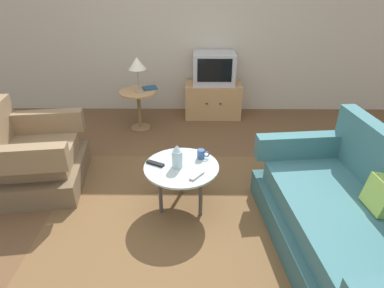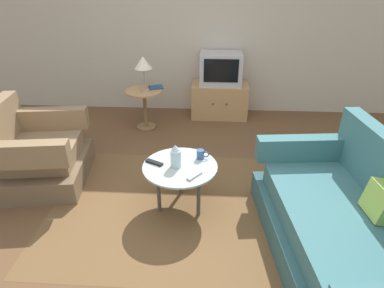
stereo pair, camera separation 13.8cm
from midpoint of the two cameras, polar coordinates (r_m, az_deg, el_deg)
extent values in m
plane|color=brown|center=(3.23, -1.53, -10.38)|extent=(16.00, 16.00, 0.00)
cube|color=#BCB29E|center=(5.07, 0.79, 20.73)|extent=(9.00, 0.12, 2.70)
cube|color=brown|center=(3.20, -0.72, -10.79)|extent=(2.46, 1.89, 0.00)
cube|color=brown|center=(3.82, -23.54, -4.16)|extent=(0.99, 1.06, 0.24)
cube|color=#846B4C|center=(3.72, -24.15, -1.42)|extent=(0.82, 0.76, 0.18)
cube|color=#846B4C|center=(3.30, -26.91, -1.74)|extent=(0.88, 0.26, 0.24)
cube|color=#846B4C|center=(3.98, -23.04, 4.10)|extent=(0.88, 0.26, 0.24)
cube|color=#325C60|center=(2.91, 24.89, -15.87)|extent=(1.10, 1.87, 0.24)
cube|color=#3D7075|center=(2.77, 25.78, -12.71)|extent=(0.93, 1.57, 0.18)
cube|color=#3D7075|center=(3.26, 20.43, -0.70)|extent=(0.93, 0.24, 0.23)
cube|color=#A3C651|center=(2.78, 31.46, -8.59)|extent=(0.19, 0.26, 0.27)
cylinder|color=#B2C6C1|center=(2.94, -0.77, -4.00)|extent=(0.68, 0.68, 0.02)
cylinder|color=#4C4742|center=(3.24, -0.73, -5.43)|extent=(0.04, 0.04, 0.44)
cylinder|color=#4C4742|center=(3.02, -4.56, -8.42)|extent=(0.04, 0.04, 0.44)
cylinder|color=#4C4742|center=(2.97, 2.51, -9.06)|extent=(0.04, 0.04, 0.44)
cylinder|color=tan|center=(4.54, -7.59, 9.18)|extent=(0.50, 0.50, 0.02)
cylinder|color=brown|center=(4.64, -7.37, 5.91)|extent=(0.05, 0.05, 0.54)
cylinder|color=brown|center=(4.75, -7.18, 3.05)|extent=(0.28, 0.28, 0.02)
cube|color=tan|center=(5.03, 5.63, 7.66)|extent=(0.84, 0.44, 0.52)
sphere|color=black|center=(4.80, 4.51, 7.00)|extent=(0.02, 0.02, 0.02)
sphere|color=black|center=(4.80, 6.92, 6.92)|extent=(0.02, 0.02, 0.02)
cube|color=#B7B7BC|center=(4.89, 5.90, 13.04)|extent=(0.61, 0.43, 0.45)
cube|color=black|center=(4.67, 6.00, 12.65)|extent=(0.49, 0.01, 0.33)
cylinder|color=#9E937A|center=(4.50, -7.37, 9.32)|extent=(0.12, 0.12, 0.02)
cylinder|color=#9E937A|center=(4.46, -7.49, 11.21)|extent=(0.02, 0.02, 0.29)
cone|color=beige|center=(4.40, -7.68, 14.00)|extent=(0.23, 0.23, 0.16)
cylinder|color=silver|center=(2.89, -1.51, -2.59)|extent=(0.10, 0.10, 0.16)
cone|color=silver|center=(2.83, -1.54, -0.69)|extent=(0.09, 0.09, 0.06)
cylinder|color=#335184|center=(3.03, 2.77, -1.83)|extent=(0.07, 0.07, 0.09)
torus|color=#335184|center=(3.03, 3.74, -1.86)|extent=(0.06, 0.01, 0.06)
cube|color=black|center=(2.98, -5.32, -3.27)|extent=(0.17, 0.12, 0.02)
cube|color=#B2B2B7|center=(2.79, 1.86, -5.59)|extent=(0.13, 0.16, 0.02)
cube|color=navy|center=(4.61, -5.49, 9.88)|extent=(0.23, 0.21, 0.02)
camera|label=1|loc=(0.07, -88.72, 0.69)|focal=30.36mm
camera|label=2|loc=(0.07, 91.28, -0.69)|focal=30.36mm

